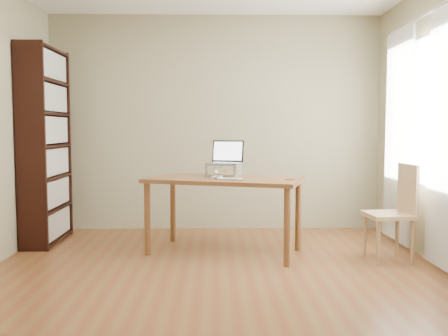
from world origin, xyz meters
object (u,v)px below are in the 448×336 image
(desk, at_px, (224,187))
(chair, at_px, (396,209))
(laptop, at_px, (224,158))
(bookshelf, at_px, (46,146))
(keyboard, at_px, (230,179))
(cat, at_px, (223,171))

(desk, distance_m, chair, 1.64)
(desk, height_order, laptop, laptop)
(bookshelf, distance_m, keyboard, 2.12)
(laptop, xyz_separation_m, keyboard, (0.05, -0.36, -0.18))
(keyboard, bearing_deg, desk, 116.10)
(chair, bearing_deg, bookshelf, 162.15)
(cat, bearing_deg, bookshelf, -167.08)
(desk, bearing_deg, keyboard, -57.92)
(bookshelf, bearing_deg, keyboard, -20.53)
(laptop, relative_size, cat, 0.82)
(desk, xyz_separation_m, chair, (1.60, -0.32, -0.17))
(bookshelf, height_order, keyboard, bookshelf)
(bookshelf, relative_size, cat, 4.46)
(laptop, xyz_separation_m, chair, (1.60, -0.46, -0.45))
(bookshelf, bearing_deg, laptop, -11.21)
(desk, distance_m, keyboard, 0.25)
(bookshelf, relative_size, keyboard, 7.75)
(keyboard, distance_m, chair, 1.57)
(bookshelf, bearing_deg, chair, -13.43)
(bookshelf, relative_size, desk, 1.27)
(desk, distance_m, laptop, 0.31)
(laptop, relative_size, keyboard, 1.42)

